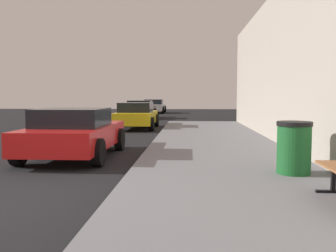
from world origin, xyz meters
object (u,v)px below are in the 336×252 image
trash_bin (294,147)px  car_yellow (136,115)px  car_red (74,132)px  car_black (141,109)px  car_white (154,106)px

trash_bin → car_yellow: (-4.50, 10.98, 0.01)m
trash_bin → car_red: (-4.90, 2.47, 0.01)m
car_yellow → car_black: bearing=96.2°
car_red → car_black: same height
car_red → car_black: (-0.53, 17.08, 0.00)m
trash_bin → car_white: car_white is taller
trash_bin → car_yellow: 11.87m
car_red → car_white: 25.34m
car_red → car_yellow: (0.40, 8.51, -0.00)m
car_black → car_white: size_ratio=0.94×
car_yellow → car_white: same height
trash_bin → car_black: size_ratio=0.23×
trash_bin → car_white: (-5.24, 27.81, 0.01)m
car_yellow → car_black: size_ratio=0.97×
trash_bin → car_black: (-5.43, 19.55, 0.01)m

